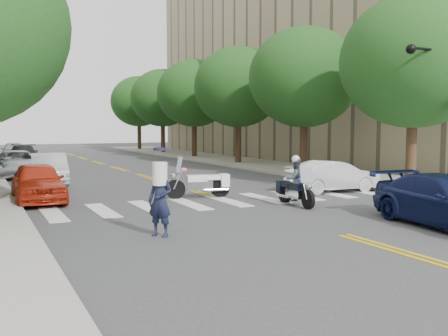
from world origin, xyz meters
TOP-DOWN VIEW (x-y plane):
  - ground at (0.00, 0.00)m, footprint 140.00×140.00m
  - sidewalk_right at (9.50, 22.00)m, footprint 5.00×60.00m
  - building_right at (26.00, 26.00)m, footprint 26.00×44.00m
  - tree_r_0 at (8.80, 6.00)m, footprint 6.40×6.40m
  - tree_r_1 at (8.80, 14.00)m, footprint 6.40×6.40m
  - tree_r_2 at (8.80, 22.00)m, footprint 6.40×6.40m
  - tree_r_3 at (8.80, 30.00)m, footprint 6.40×6.40m
  - tree_r_4 at (8.80, 38.00)m, footprint 6.40×6.40m
  - tree_r_5 at (8.80, 46.00)m, footprint 6.40×6.40m
  - traffic_signal_pole at (7.72, 3.50)m, footprint 2.82×0.42m
  - motorcycle_police at (1.63, 4.55)m, footprint 0.76×2.18m
  - motorcycle_parked at (-0.45, 7.66)m, footprint 2.51×0.86m
  - officer_standing at (-4.22, 2.00)m, footprint 0.75×0.79m
  - convertible at (5.17, 6.80)m, footprint 4.11×1.67m
  - parked_car_a at (-6.30, 9.50)m, footprint 1.79×4.32m
  - parked_car_b at (-5.20, 14.83)m, footprint 2.00×4.63m
  - parked_car_c at (-6.30, 19.50)m, footprint 2.50×5.22m
  - parked_car_d at (-5.20, 28.50)m, footprint 2.53×5.16m
  - parked_car_e at (-5.46, 34.00)m, footprint 2.09×4.53m

SIDE VIEW (x-z plane):
  - ground at x=0.00m, z-range 0.00..0.00m
  - sidewalk_right at x=9.50m, z-range 0.00..0.15m
  - motorcycle_parked at x=-0.45m, z-range -0.25..1.38m
  - convertible at x=5.17m, z-range 0.00..1.33m
  - parked_car_c at x=-6.30m, z-range 0.00..1.44m
  - parked_car_d at x=-5.20m, z-range 0.00..1.44m
  - parked_car_a at x=-6.30m, z-range 0.00..1.46m
  - parked_car_b at x=-5.20m, z-range 0.00..1.48m
  - parked_car_e at x=-5.46m, z-range 0.00..1.50m
  - motorcycle_police at x=1.63m, z-range -0.10..1.67m
  - officer_standing at x=-4.22m, z-range 0.00..1.81m
  - traffic_signal_pole at x=7.72m, z-range 0.72..6.72m
  - tree_r_0 at x=8.80m, z-range 1.33..9.78m
  - tree_r_1 at x=8.80m, z-range 1.33..9.78m
  - tree_r_2 at x=8.80m, z-range 1.33..9.78m
  - tree_r_3 at x=8.80m, z-range 1.33..9.78m
  - tree_r_4 at x=8.80m, z-range 1.33..9.78m
  - tree_r_5 at x=8.80m, z-range 1.33..9.78m
  - building_right at x=26.00m, z-range 0.00..22.00m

